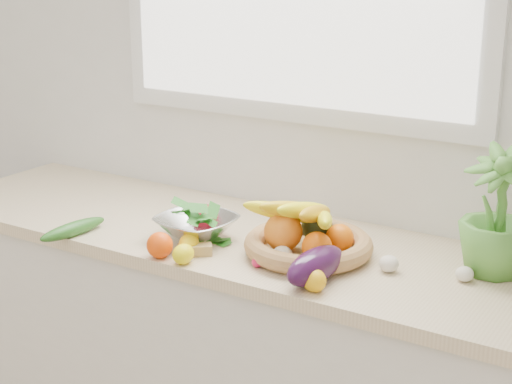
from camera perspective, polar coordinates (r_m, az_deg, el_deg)
The scene contains 18 objects.
back_wall at distance 2.52m, azimuth 2.90°, elevation 8.57°, with size 4.50×0.02×2.70m, color white.
counter_cabinet at distance 2.58m, azimuth -0.73°, elevation -12.99°, with size 2.20×0.58×0.86m, color silver.
countertop at distance 2.38m, azimuth -0.77°, elevation -3.60°, with size 2.24×0.62×0.04m, color beige.
orange_loose at distance 2.21m, azimuth -7.02°, elevation -3.86°, with size 0.07×0.07×0.07m, color #FF4C08.
lemon_a at distance 2.24m, azimuth -4.90°, elevation -3.76°, with size 0.06×0.07×0.06m, color yellow.
lemon_b at distance 2.17m, azimuth -5.32°, elevation -4.51°, with size 0.06×0.07×0.06m, color #FFEF0D.
lemon_c at distance 1.99m, azimuth 4.23°, elevation -6.39°, with size 0.06×0.08×0.06m, color #FFB40D.
apple at distance 2.41m, azimuth -3.62°, elevation -1.86°, with size 0.08×0.08×0.08m, color #AB0D1D.
ginger at distance 2.23m, azimuth -4.47°, elevation -4.23°, with size 0.10×0.04×0.03m, color tan.
garlic_a at distance 2.12m, azimuth 14.93°, elevation -5.78°, with size 0.05×0.05×0.04m, color white.
garlic_b at distance 2.14m, azimuth 9.64°, elevation -5.16°, with size 0.05×0.05×0.05m, color silver.
garlic_c at distance 2.16m, azimuth 1.92°, elevation -4.57°, with size 0.06×0.06×0.05m, color silver.
eggplant at distance 2.04m, azimuth 4.36°, elevation -5.35°, with size 0.09×0.23×0.09m, color #310E36.
cucumber at distance 2.43m, azimuth -13.16°, elevation -2.64°, with size 0.04×0.24×0.04m, color #225218.
radish at distance 2.14m, azimuth 0.09°, elevation -5.11°, with size 0.03×0.03×0.03m, color #C91947.
potted_herb at distance 2.13m, azimuth 17.16°, elevation -1.28°, with size 0.20×0.20×0.35m, color #529937.
fruit_basket at distance 2.21m, azimuth 3.76°, elevation -3.31°, with size 0.42×0.42×0.19m.
colander_with_spinach at distance 2.32m, azimuth -4.35°, elevation -2.09°, with size 0.25×0.25×0.12m.
Camera 1 is at (1.20, 0.07, 1.73)m, focal length 55.00 mm.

